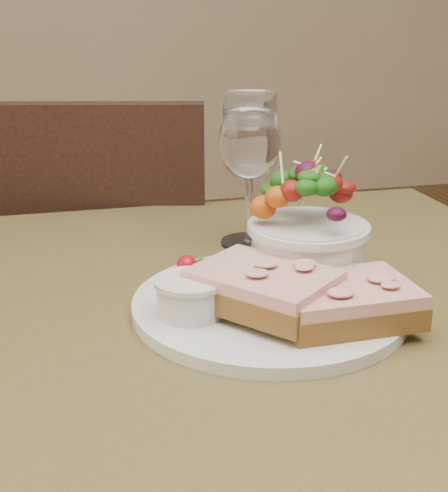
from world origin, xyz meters
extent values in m
cube|color=#413B1C|center=(0.00, 0.00, 0.73)|extent=(0.80, 0.80, 0.04)
cylinder|color=black|center=(0.34, 0.34, 0.35)|extent=(0.05, 0.05, 0.71)
cube|color=black|center=(-0.11, 0.63, 0.45)|extent=(0.50, 0.50, 0.04)
cube|color=black|center=(-0.15, 0.45, 0.68)|extent=(0.42, 0.14, 0.45)
cube|color=black|center=(-0.11, 0.63, 0.23)|extent=(0.43, 0.43, 0.45)
cylinder|color=silver|center=(0.03, 0.01, 0.76)|extent=(0.27, 0.27, 0.01)
cube|color=#4D3514|center=(0.08, -0.05, 0.77)|extent=(0.13, 0.10, 0.02)
cube|color=beige|center=(0.08, -0.05, 0.79)|extent=(0.13, 0.09, 0.01)
cube|color=#4D3514|center=(0.02, -0.02, 0.78)|extent=(0.15, 0.16, 0.02)
cube|color=beige|center=(0.02, -0.02, 0.80)|extent=(0.15, 0.16, 0.01)
cylinder|color=silver|center=(-0.05, -0.01, 0.78)|extent=(0.06, 0.06, 0.04)
cylinder|color=brown|center=(-0.05, -0.01, 0.80)|extent=(0.06, 0.06, 0.01)
cylinder|color=silver|center=(0.09, 0.05, 0.79)|extent=(0.12, 0.12, 0.06)
ellipsoid|color=#123609|center=(0.09, 0.05, 0.85)|extent=(0.11, 0.11, 0.06)
ellipsoid|color=#123609|center=(-0.02, 0.10, 0.77)|extent=(0.04, 0.04, 0.01)
sphere|color=maroon|center=(-0.04, 0.09, 0.77)|extent=(0.02, 0.02, 0.02)
cylinder|color=white|center=(0.06, 0.20, 0.75)|extent=(0.07, 0.07, 0.00)
cylinder|color=white|center=(0.06, 0.20, 0.80)|extent=(0.01, 0.01, 0.09)
ellipsoid|color=white|center=(0.06, 0.20, 0.88)|extent=(0.08, 0.08, 0.09)
camera|label=1|loc=(-0.16, -0.58, 1.04)|focal=50.00mm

